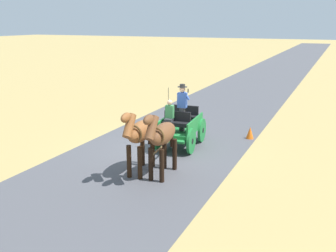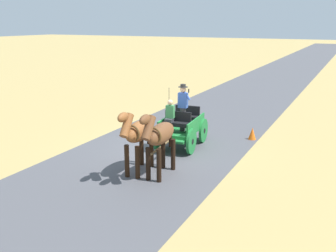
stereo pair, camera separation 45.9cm
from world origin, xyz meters
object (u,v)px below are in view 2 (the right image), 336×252
object	(u,v)px
horse_near_side	(159,136)
traffic_cone	(252,134)
horse_off_side	(138,133)
horse_drawn_carriage	(181,126)

from	to	relation	value
horse_near_side	traffic_cone	world-z (taller)	horse_near_side
horse_near_side	horse_off_side	world-z (taller)	same
horse_near_side	horse_drawn_carriage	bearing A→B (deg)	-78.02
horse_near_side	horse_off_side	size ratio (longest dim) A/B	1.00
horse_drawn_carriage	horse_off_side	distance (m)	3.09
traffic_cone	horse_drawn_carriage	bearing A→B (deg)	43.55
horse_off_side	traffic_cone	bearing A→B (deg)	-114.50
horse_drawn_carriage	horse_near_side	distance (m)	3.09
horse_off_side	traffic_cone	xyz separation A→B (m)	(-2.37, -5.20, -1.07)
horse_drawn_carriage	horse_off_side	bearing A→B (deg)	87.91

